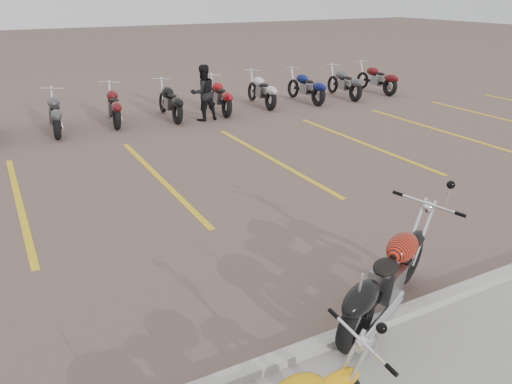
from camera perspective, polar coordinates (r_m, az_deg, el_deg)
ground at (r=7.24m, az=-1.02°, el=-8.25°), size 100.00×100.00×0.00m
curb at (r=5.81m, az=8.47°, el=-16.49°), size 60.00×0.18×0.12m
parking_stripes at (r=10.62m, az=-10.98°, el=1.59°), size 38.00×5.50×0.01m
flame_cruiser at (r=6.15m, az=14.17°, el=-9.86°), size 2.16×1.14×0.96m
person_b at (r=15.10m, az=-6.05°, el=11.21°), size 0.84×0.68×1.64m
bg_bike_row at (r=15.34m, az=-13.01°, el=9.91°), size 18.86×2.02×1.10m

